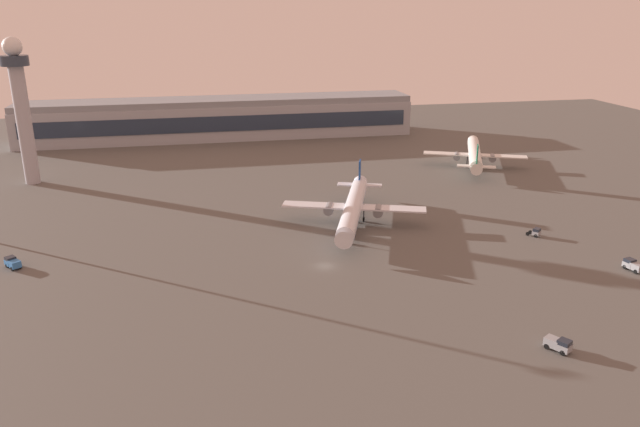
# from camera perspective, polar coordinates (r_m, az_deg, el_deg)

# --- Properties ---
(ground_plane) EXTENTS (416.00, 416.00, 0.00)m
(ground_plane) POSITION_cam_1_polar(r_m,az_deg,el_deg) (131.18, 0.48, -4.91)
(ground_plane) COLOR #56544F
(terminal_building) EXTENTS (159.66, 22.40, 16.40)m
(terminal_building) POSITION_cam_1_polar(r_m,az_deg,el_deg) (261.97, -9.29, 8.75)
(terminal_building) COLOR #9EA3AD
(terminal_building) RESTS_ON ground
(control_tower) EXTENTS (8.00, 8.00, 44.22)m
(control_tower) POSITION_cam_1_polar(r_m,az_deg,el_deg) (207.26, -26.08, 9.33)
(control_tower) COLOR #A8A8B2
(control_tower) RESTS_ON ground
(airplane_mid_apron) EXTENTS (35.73, 45.36, 12.04)m
(airplane_mid_apron) POSITION_cam_1_polar(r_m,az_deg,el_deg) (154.58, 3.13, 0.60)
(airplane_mid_apron) COLOR silver
(airplane_mid_apron) RESTS_ON ground
(airplane_taxiway_distant) EXTENTS (33.38, 42.27, 11.45)m
(airplane_taxiway_distant) POSITION_cam_1_polar(r_m,az_deg,el_deg) (217.63, 14.19, 5.37)
(airplane_taxiway_distant) COLOR silver
(airplane_taxiway_distant) RESTS_ON ground
(maintenance_van) EXTENTS (2.82, 4.47, 2.25)m
(maintenance_van) POSITION_cam_1_polar(r_m,az_deg,el_deg) (144.49, 27.13, -4.30)
(maintenance_van) COLOR gray
(maintenance_van) RESTS_ON ground
(cargo_loader) EXTENTS (3.85, 4.55, 2.25)m
(cargo_loader) POSITION_cam_1_polar(r_m,az_deg,el_deg) (107.66, 21.32, -11.25)
(cargo_loader) COLOR gray
(cargo_loader) RESTS_ON ground
(baggage_tractor) EXTENTS (4.05, 4.49, 2.25)m
(baggage_tractor) POSITION_cam_1_polar(r_m,az_deg,el_deg) (145.33, -26.70, -4.10)
(baggage_tractor) COLOR #3372BF
(baggage_tractor) RESTS_ON ground
(pushback_tug) EXTENTS (3.28, 3.54, 2.05)m
(pushback_tug) POSITION_cam_1_polar(r_m,az_deg,el_deg) (156.19, 19.46, -1.65)
(pushback_tug) COLOR gray
(pushback_tug) RESTS_ON ground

